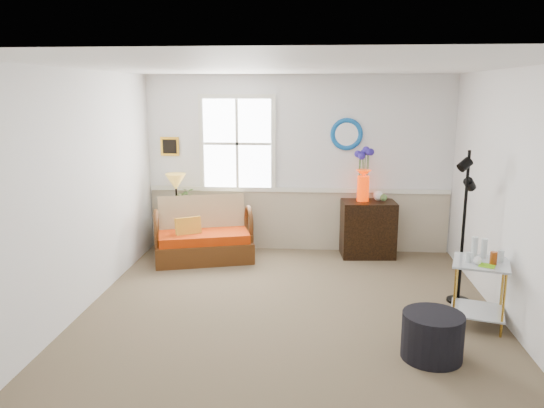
# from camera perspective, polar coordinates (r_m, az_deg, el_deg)

# --- Properties ---
(floor) EXTENTS (4.50, 5.00, 0.01)m
(floor) POSITION_cam_1_polar(r_m,az_deg,el_deg) (5.81, 1.79, -11.99)
(floor) COLOR brown
(floor) RESTS_ON ground
(ceiling) EXTENTS (4.50, 5.00, 0.01)m
(ceiling) POSITION_cam_1_polar(r_m,az_deg,el_deg) (5.30, 1.98, 14.56)
(ceiling) COLOR white
(ceiling) RESTS_ON walls
(walls) EXTENTS (4.51, 5.01, 2.60)m
(walls) POSITION_cam_1_polar(r_m,az_deg,el_deg) (5.41, 1.88, 0.67)
(walls) COLOR white
(walls) RESTS_ON floor
(wainscot) EXTENTS (4.46, 0.02, 0.90)m
(wainscot) POSITION_cam_1_polar(r_m,az_deg,el_deg) (8.01, 2.74, -1.76)
(wainscot) COLOR tan
(wainscot) RESTS_ON walls
(chair_rail) EXTENTS (4.46, 0.04, 0.06)m
(chair_rail) POSITION_cam_1_polar(r_m,az_deg,el_deg) (7.90, 2.78, 1.54)
(chair_rail) COLOR white
(chair_rail) RESTS_ON walls
(window) EXTENTS (1.14, 0.06, 1.44)m
(window) POSITION_cam_1_polar(r_m,az_deg,el_deg) (7.89, -3.76, 6.49)
(window) COLOR white
(window) RESTS_ON walls
(picture) EXTENTS (0.28, 0.03, 0.28)m
(picture) POSITION_cam_1_polar(r_m,az_deg,el_deg) (8.12, -10.93, 6.11)
(picture) COLOR gold
(picture) RESTS_ON walls
(mirror) EXTENTS (0.47, 0.07, 0.47)m
(mirror) POSITION_cam_1_polar(r_m,az_deg,el_deg) (7.81, 8.02, 7.45)
(mirror) COLOR blue
(mirror) RESTS_ON walls
(loveseat) EXTENTS (1.51, 1.11, 0.88)m
(loveseat) POSITION_cam_1_polar(r_m,az_deg,el_deg) (7.57, -7.39, -2.75)
(loveseat) COLOR #4C290D
(loveseat) RESTS_ON floor
(throw_pillow) EXTENTS (0.35, 0.25, 0.35)m
(throw_pillow) POSITION_cam_1_polar(r_m,az_deg,el_deg) (7.49, -8.97, -2.78)
(throw_pillow) COLOR orange
(throw_pillow) RESTS_ON loveseat
(lamp_stand) EXTENTS (0.47, 0.47, 0.62)m
(lamp_stand) POSITION_cam_1_polar(r_m,az_deg,el_deg) (8.08, -10.09, -2.82)
(lamp_stand) COLOR black
(lamp_stand) RESTS_ON floor
(table_lamp) EXTENTS (0.37, 0.37, 0.55)m
(table_lamp) POSITION_cam_1_polar(r_m,az_deg,el_deg) (7.94, -10.27, 1.25)
(table_lamp) COLOR gold
(table_lamp) RESTS_ON lamp_stand
(potted_plant) EXTENTS (0.34, 0.37, 0.26)m
(potted_plant) POSITION_cam_1_polar(r_m,az_deg,el_deg) (8.02, -9.23, 0.35)
(potted_plant) COLOR #577F40
(potted_plant) RESTS_ON lamp_stand
(cabinet) EXTENTS (0.79, 0.55, 0.81)m
(cabinet) POSITION_cam_1_polar(r_m,az_deg,el_deg) (7.81, 10.27, -2.64)
(cabinet) COLOR black
(cabinet) RESTS_ON floor
(flower_vase) EXTENTS (0.25, 0.25, 0.76)m
(flower_vase) POSITION_cam_1_polar(r_m,az_deg,el_deg) (7.68, 9.82, 3.10)
(flower_vase) COLOR red
(flower_vase) RESTS_ON cabinet
(side_table) EXTENTS (0.66, 0.66, 0.68)m
(side_table) POSITION_cam_1_polar(r_m,az_deg,el_deg) (5.89, 21.34, -8.95)
(side_table) COLOR #BD8E2F
(side_table) RESTS_ON floor
(tabletop_items) EXTENTS (0.49, 0.49, 0.22)m
(tabletop_items) POSITION_cam_1_polar(r_m,az_deg,el_deg) (5.77, 21.90, -4.73)
(tabletop_items) COLOR silver
(tabletop_items) RESTS_ON side_table
(floor_lamp) EXTENTS (0.33, 0.33, 1.74)m
(floor_lamp) POSITION_cam_1_polar(r_m,az_deg,el_deg) (6.28, 19.90, -2.45)
(floor_lamp) COLOR black
(floor_lamp) RESTS_ON floor
(ottoman) EXTENTS (0.64, 0.64, 0.42)m
(ottoman) POSITION_cam_1_polar(r_m,az_deg,el_deg) (5.12, 16.86, -13.43)
(ottoman) COLOR black
(ottoman) RESTS_ON floor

